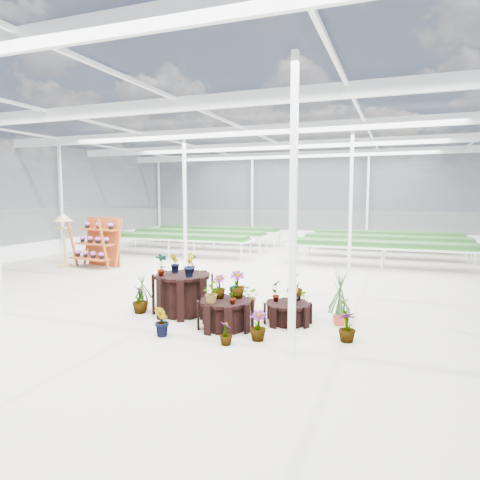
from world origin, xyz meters
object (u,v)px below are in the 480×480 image
(plinth_tall, at_px, (183,294))
(shelf_rack, at_px, (95,242))
(bird_table, at_px, (64,240))
(plinth_mid, at_px, (226,314))
(plinth_low, at_px, (288,313))

(plinth_tall, xyz_separation_m, shelf_rack, (-5.51, 4.09, 0.44))
(shelf_rack, relative_size, bird_table, 0.92)
(plinth_mid, distance_m, plinth_low, 1.22)
(plinth_low, bearing_deg, bird_table, 157.27)
(plinth_low, bearing_deg, shelf_rack, 152.64)
(plinth_mid, bearing_deg, bird_table, 150.59)
(plinth_mid, bearing_deg, plinth_tall, 153.43)
(plinth_tall, height_order, shelf_rack, shelf_rack)
(plinth_tall, bearing_deg, plinth_mid, -26.57)
(shelf_rack, bearing_deg, plinth_mid, -25.70)
(plinth_mid, xyz_separation_m, plinth_low, (1.00, 0.70, -0.07))
(plinth_tall, xyz_separation_m, plinth_low, (2.20, 0.10, -0.21))
(plinth_mid, relative_size, shelf_rack, 0.59)
(plinth_tall, height_order, plinth_low, plinth_tall)
(plinth_mid, xyz_separation_m, bird_table, (-7.74, 4.36, 0.66))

